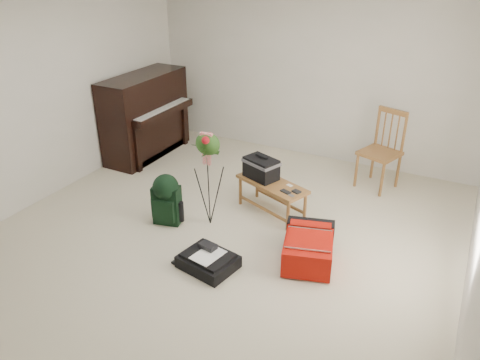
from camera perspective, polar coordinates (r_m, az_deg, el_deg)
The scene contains 11 objects.
floor at distance 5.28m, azimuth -2.59°, elevation -7.25°, with size 5.00×5.50×0.01m, color beige.
ceiling at distance 4.41m, azimuth -3.30°, elevation 20.86°, with size 5.00×5.50×0.01m, color white.
wall_back at distance 7.10m, azimuth 8.61°, elevation 12.57°, with size 5.00×0.04×2.50m, color beige.
wall_left at distance 6.29m, azimuth -23.26°, elevation 8.88°, with size 0.04×5.50×2.50m, color beige.
piano at distance 7.34m, azimuth -11.36°, elevation 7.51°, with size 0.71×1.50×1.25m.
bench at distance 5.60m, azimuth 2.75°, elevation 0.70°, with size 0.98×0.66×0.70m.
dining_chair at distance 6.47m, azimuth 16.76°, elevation 3.45°, with size 0.58×0.58×1.06m.
red_suitcase at distance 4.95m, azimuth 8.54°, elevation -7.83°, with size 0.66×0.84×0.31m.
black_duffel at distance 4.83m, azimuth -3.90°, elevation -9.74°, with size 0.61×0.52×0.23m.
green_backpack at distance 5.48m, azimuth -8.99°, elevation -2.05°, with size 0.35×0.32×0.62m.
flower_stand at distance 5.29m, azimuth -3.81°, elevation 0.01°, with size 0.40×0.40×1.18m.
Camera 1 is at (2.24, -3.77, 2.94)m, focal length 35.00 mm.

